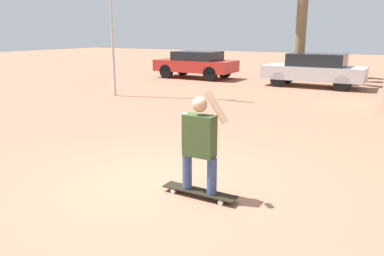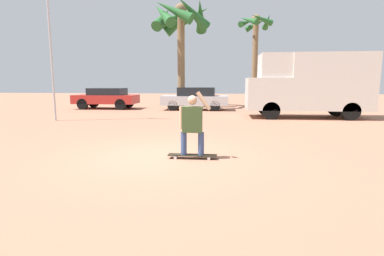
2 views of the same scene
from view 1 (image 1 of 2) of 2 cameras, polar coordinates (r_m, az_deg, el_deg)
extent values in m
plane|color=#A36B51|center=(6.00, -4.46, -8.44)|extent=(80.00, 80.00, 0.00)
cube|color=black|center=(5.51, 1.11, -9.63)|extent=(1.14, 0.23, 0.02)
cylinder|color=white|center=(5.63, -2.90, -9.58)|extent=(0.07, 0.03, 0.07)
cylinder|color=white|center=(5.78, -1.87, -8.92)|extent=(0.07, 0.03, 0.07)
cylinder|color=white|center=(5.29, 4.38, -11.27)|extent=(0.07, 0.03, 0.07)
cylinder|color=white|center=(5.45, 5.26, -10.50)|extent=(0.07, 0.03, 0.07)
cylinder|color=#384C7A|center=(5.50, -0.74, -6.58)|extent=(0.14, 0.14, 0.53)
cylinder|color=#384C7A|center=(5.32, 3.05, -7.35)|extent=(0.14, 0.14, 0.53)
cube|color=#384C28|center=(5.22, 1.15, -1.19)|extent=(0.45, 0.22, 0.59)
sphere|color=tan|center=(5.12, 1.18, 3.60)|extent=(0.21, 0.21, 0.21)
cylinder|color=tan|center=(5.34, -1.25, -0.48)|extent=(0.09, 0.09, 0.53)
cylinder|color=tan|center=(5.01, 3.74, 3.16)|extent=(0.35, 0.09, 0.44)
cylinder|color=black|center=(16.93, 12.99, 7.23)|extent=(0.65, 0.22, 0.65)
cylinder|color=black|center=(18.35, 14.38, 7.68)|extent=(0.65, 0.22, 0.65)
cylinder|color=black|center=(16.37, 21.87, 6.34)|extent=(0.65, 0.22, 0.65)
cylinder|color=black|center=(17.84, 22.59, 6.85)|extent=(0.65, 0.22, 0.65)
cube|color=#BCBCC1|center=(17.29, 17.99, 8.01)|extent=(4.25, 1.72, 0.58)
cube|color=black|center=(17.22, 18.49, 9.82)|extent=(2.34, 1.51, 0.54)
cylinder|color=black|center=(19.66, -3.94, 8.60)|extent=(0.72, 0.22, 0.72)
cylinder|color=black|center=(21.06, -1.40, 9.01)|extent=(0.72, 0.22, 0.72)
cylinder|color=black|center=(18.38, 2.79, 8.22)|extent=(0.72, 0.22, 0.72)
cylinder|color=black|center=(19.87, 5.00, 8.64)|extent=(0.72, 0.22, 0.72)
cube|color=#B22823|center=(19.68, 0.56, 9.48)|extent=(4.12, 1.88, 0.57)
cube|color=black|center=(19.59, 0.83, 10.95)|extent=(2.27, 1.66, 0.45)
cylinder|color=brown|center=(19.53, 16.46, 16.85)|extent=(0.51, 0.51, 6.71)
camera|label=2|loc=(2.96, -111.27, -16.43)|focal=28.00mm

